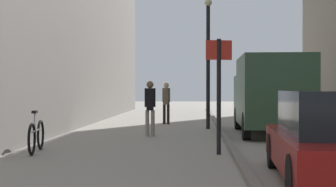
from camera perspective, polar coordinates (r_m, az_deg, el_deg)
ground_plane at (r=14.77m, az=0.45°, el=-5.17°), size 80.00×80.00×0.00m
kerb_strip at (r=14.78m, az=6.60°, el=-4.94°), size 0.16×40.00×0.12m
pedestrian_main_foreground at (r=20.29m, az=-0.21°, el=-0.78°), size 0.33×0.25×1.72m
pedestrian_far_crossing at (r=15.14m, az=-2.11°, el=-1.28°), size 0.34×0.22×1.71m
delivery_van at (r=16.05m, az=11.86°, el=-0.00°), size 2.14×5.32×2.47m
parked_car at (r=8.08m, az=19.03°, el=-4.96°), size 2.04×4.30×1.45m
street_sign_post at (r=11.01m, az=5.95°, el=0.89°), size 0.59×0.16×2.60m
lamp_post at (r=17.90m, az=4.70°, el=4.56°), size 0.28×0.28×4.76m
bicycle_leaning at (r=11.78m, az=-15.12°, el=-4.81°), size 0.29×1.76×0.98m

